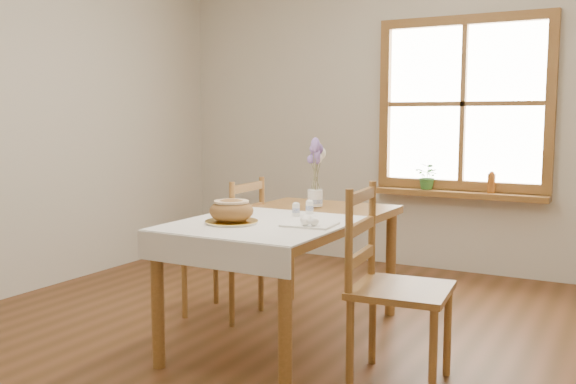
% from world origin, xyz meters
% --- Properties ---
extents(ground, '(5.00, 5.00, 0.00)m').
position_xyz_m(ground, '(0.00, 0.00, 0.00)').
color(ground, brown).
rests_on(ground, ground).
extents(room_walls, '(4.60, 5.10, 2.65)m').
position_xyz_m(room_walls, '(0.00, 0.00, 1.71)').
color(room_walls, beige).
rests_on(room_walls, ground).
extents(window, '(1.46, 0.08, 1.46)m').
position_xyz_m(window, '(0.50, 2.47, 1.45)').
color(window, brown).
rests_on(window, ground).
extents(window_sill, '(1.46, 0.20, 0.05)m').
position_xyz_m(window_sill, '(0.50, 2.40, 0.69)').
color(window_sill, brown).
rests_on(window_sill, ground).
extents(dining_table, '(0.90, 1.60, 0.75)m').
position_xyz_m(dining_table, '(0.00, 0.30, 0.66)').
color(dining_table, brown).
rests_on(dining_table, ground).
extents(table_linen, '(0.91, 0.99, 0.01)m').
position_xyz_m(table_linen, '(0.00, -0.00, 0.76)').
color(table_linen, silver).
rests_on(table_linen, dining_table).
extents(chair_left, '(0.47, 0.45, 0.94)m').
position_xyz_m(chair_left, '(-0.61, 0.50, 0.47)').
color(chair_left, brown).
rests_on(chair_left, ground).
extents(chair_right, '(0.54, 0.52, 1.01)m').
position_xyz_m(chair_right, '(0.82, -0.02, 0.50)').
color(chair_right, brown).
rests_on(chair_right, ground).
extents(bread_plate, '(0.32, 0.32, 0.02)m').
position_xyz_m(bread_plate, '(-0.13, -0.11, 0.77)').
color(bread_plate, white).
rests_on(bread_plate, table_linen).
extents(bread_loaf, '(0.24, 0.24, 0.13)m').
position_xyz_m(bread_loaf, '(-0.13, -0.11, 0.84)').
color(bread_loaf, '#9B6737').
rests_on(bread_loaf, bread_plate).
extents(egg_napkin, '(0.29, 0.25, 0.01)m').
position_xyz_m(egg_napkin, '(0.28, 0.04, 0.77)').
color(egg_napkin, silver).
rests_on(egg_napkin, table_linen).
extents(eggs, '(0.22, 0.21, 0.05)m').
position_xyz_m(eggs, '(0.28, 0.04, 0.80)').
color(eggs, white).
rests_on(eggs, egg_napkin).
extents(salt_shaker, '(0.05, 0.05, 0.09)m').
position_xyz_m(salt_shaker, '(0.09, 0.40, 0.80)').
color(salt_shaker, white).
rests_on(salt_shaker, table_linen).
extents(pepper_shaker, '(0.05, 0.05, 0.09)m').
position_xyz_m(pepper_shaker, '(0.06, 0.29, 0.80)').
color(pepper_shaker, white).
rests_on(pepper_shaker, table_linen).
extents(flower_vase, '(0.11, 0.11, 0.11)m').
position_xyz_m(flower_vase, '(-0.03, 0.73, 0.80)').
color(flower_vase, white).
rests_on(flower_vase, dining_table).
extents(lavender_bouquet, '(0.18, 0.18, 0.33)m').
position_xyz_m(lavender_bouquet, '(-0.03, 0.73, 1.02)').
color(lavender_bouquet, '#795CA3').
rests_on(lavender_bouquet, flower_vase).
extents(potted_plant, '(0.26, 0.28, 0.18)m').
position_xyz_m(potted_plant, '(0.23, 2.40, 0.80)').
color(potted_plant, '#35712D').
rests_on(potted_plant, window_sill).
extents(amber_bottle, '(0.07, 0.07, 0.18)m').
position_xyz_m(amber_bottle, '(0.77, 2.40, 0.81)').
color(amber_bottle, '#A0551D').
rests_on(amber_bottle, window_sill).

